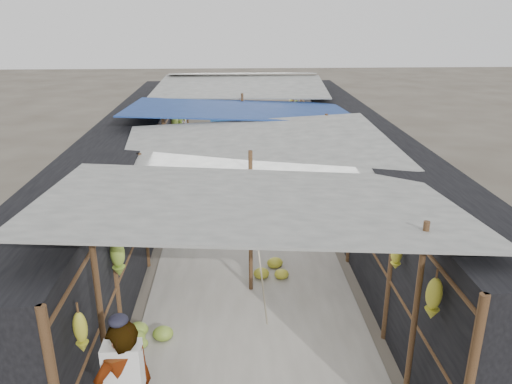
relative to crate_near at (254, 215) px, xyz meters
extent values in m
cube|color=#9E998E|center=(-0.21, 0.36, -0.14)|extent=(3.60, 16.00, 0.02)
cube|color=black|center=(-2.91, 0.36, 1.00)|extent=(1.40, 15.00, 2.30)
cube|color=black|center=(2.49, 0.36, 1.00)|extent=(1.40, 15.00, 2.30)
cube|color=#8F6548|center=(0.00, 0.00, 0.00)|extent=(0.56, 0.49, 0.29)
cube|color=#8F6548|center=(0.31, -0.91, 0.00)|extent=(0.61, 0.55, 0.30)
cube|color=#8F6548|center=(-0.76, 3.45, -0.02)|extent=(0.49, 0.45, 0.25)
cylinder|color=black|center=(0.71, 1.21, -0.05)|extent=(0.61, 0.61, 0.18)
imported|color=navy|center=(-0.53, 0.13, 0.65)|extent=(0.80, 0.63, 1.60)
imported|color=#534E48|center=(1.49, 0.58, 0.37)|extent=(0.47, 0.71, 1.02)
cylinder|color=brown|center=(-2.01, -6.14, 1.15)|extent=(0.07, 0.07, 2.60)
cylinder|color=brown|center=(1.59, -6.14, 1.15)|extent=(0.07, 0.07, 2.60)
cylinder|color=brown|center=(-0.21, -3.14, 1.15)|extent=(0.07, 0.07, 2.60)
cylinder|color=brown|center=(-2.01, -0.14, 1.15)|extent=(0.07, 0.07, 2.60)
cylinder|color=brown|center=(1.59, -0.14, 1.15)|extent=(0.07, 0.07, 2.60)
cylinder|color=brown|center=(-0.21, 2.86, 1.15)|extent=(0.07, 0.07, 2.60)
cylinder|color=brown|center=(-2.01, 5.86, 1.15)|extent=(0.07, 0.07, 2.60)
cylinder|color=brown|center=(1.59, 5.86, 1.15)|extent=(0.07, 0.07, 2.60)
cube|color=#A0A09A|center=(-0.21, -5.14, 2.35)|extent=(5.21, 3.19, 0.52)
cube|color=#A0A09A|center=(-0.01, -1.94, 2.20)|extent=(5.23, 3.73, 0.50)
cube|color=navy|center=(-0.31, 1.36, 2.30)|extent=(5.40, 3.60, 0.41)
cube|color=#A0A09A|center=(-0.21, 4.66, 2.40)|extent=(5.37, 3.66, 0.27)
cube|color=#A0A09A|center=(-0.11, 7.06, 2.50)|extent=(5.00, 1.99, 0.24)
cylinder|color=brown|center=(-2.21, 0.36, 1.90)|extent=(0.06, 15.00, 0.06)
cylinder|color=brown|center=(1.79, 0.36, 1.90)|extent=(0.06, 15.00, 0.06)
cylinder|color=gray|center=(-0.21, 0.36, 1.90)|extent=(0.02, 15.00, 0.02)
cube|color=#B71C43|center=(0.98, -0.98, 1.60)|extent=(0.50, 0.03, 0.60)
cube|color=#277541|center=(-0.74, -3.24, 1.55)|extent=(0.60, 0.03, 0.70)
cube|color=#1A32A9|center=(-0.08, -1.38, 1.58)|extent=(0.55, 0.03, 0.65)
cube|color=white|center=(0.13, 2.33, 1.63)|extent=(0.60, 0.03, 0.55)
cube|color=#215698|center=(-0.83, 3.97, 1.60)|extent=(0.65, 0.03, 0.60)
cube|color=#18399E|center=(-0.50, 0.58, 1.60)|extent=(0.70, 0.03, 0.60)
ellipsoid|color=gold|center=(-2.09, -6.60, 1.49)|extent=(0.15, 0.12, 0.49)
ellipsoid|color=olive|center=(-2.09, -4.83, 1.43)|extent=(0.20, 0.17, 0.57)
ellipsoid|color=olive|center=(-2.09, -3.74, 1.36)|extent=(0.19, 0.16, 0.54)
ellipsoid|color=olive|center=(-2.09, -1.61, 1.36)|extent=(0.17, 0.15, 0.52)
ellipsoid|color=olive|center=(-2.09, -0.31, 1.46)|extent=(0.17, 0.14, 0.51)
ellipsoid|color=gold|center=(-2.09, 1.36, 1.46)|extent=(0.18, 0.15, 0.36)
ellipsoid|color=olive|center=(-2.09, 2.73, 1.68)|extent=(0.19, 0.16, 0.39)
ellipsoid|color=olive|center=(-2.09, 4.10, 1.50)|extent=(0.19, 0.16, 0.44)
ellipsoid|color=olive|center=(-2.09, 5.58, 1.35)|extent=(0.16, 0.13, 0.52)
ellipsoid|color=olive|center=(-2.09, 7.34, 1.60)|extent=(0.15, 0.13, 0.54)
ellipsoid|color=gold|center=(1.67, -6.38, 1.63)|extent=(0.18, 0.15, 0.52)
ellipsoid|color=gold|center=(1.67, -5.12, 1.50)|extent=(0.16, 0.13, 0.36)
ellipsoid|color=olive|center=(1.67, -3.07, 1.53)|extent=(0.14, 0.12, 0.40)
ellipsoid|color=gold|center=(1.67, -2.29, 1.68)|extent=(0.17, 0.15, 0.36)
ellipsoid|color=olive|center=(1.67, -0.34, 1.51)|extent=(0.14, 0.12, 0.59)
ellipsoid|color=gold|center=(1.67, 0.94, 1.40)|extent=(0.20, 0.17, 0.45)
ellipsoid|color=olive|center=(1.67, 2.43, 1.67)|extent=(0.14, 0.12, 0.36)
ellipsoid|color=olive|center=(1.67, 3.74, 1.60)|extent=(0.16, 0.14, 0.55)
ellipsoid|color=olive|center=(1.67, 5.76, 1.58)|extent=(0.16, 0.14, 0.39)
ellipsoid|color=gold|center=(1.67, 7.01, 1.58)|extent=(0.17, 0.14, 0.37)
ellipsoid|color=gold|center=(1.35, 1.60, 0.03)|extent=(0.71, 0.60, 0.35)
ellipsoid|color=olive|center=(-1.91, -4.43, 0.01)|extent=(0.61, 0.52, 0.31)
ellipsoid|color=olive|center=(-1.60, 4.63, -0.03)|extent=(0.46, 0.39, 0.23)
ellipsoid|color=gold|center=(1.36, 3.97, -0.03)|extent=(0.47, 0.40, 0.24)
ellipsoid|color=gold|center=(0.21, -2.53, -0.02)|extent=(0.51, 0.43, 0.26)
ellipsoid|color=olive|center=(-0.64, 0.50, -0.03)|extent=(0.48, 0.41, 0.24)
camera|label=1|loc=(-0.50, -11.00, 4.60)|focal=35.00mm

